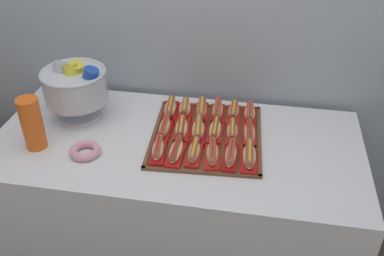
{
  "coord_description": "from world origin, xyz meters",
  "views": [
    {
      "loc": [
        0.34,
        -1.52,
        1.91
      ],
      "look_at": [
        0.07,
        0.0,
        0.87
      ],
      "focal_mm": 40.99,
      "sensor_mm": 36.0,
      "label": 1
    }
  ],
  "objects": [
    {
      "name": "hot_dog_8",
      "position": [
        0.09,
        0.05,
        0.83
      ],
      "size": [
        0.09,
        0.18,
        0.06
      ],
      "color": "#B21414",
      "rests_on": "serving_tray"
    },
    {
      "name": "donut",
      "position": [
        -0.36,
        -0.16,
        0.81
      ],
      "size": [
        0.13,
        0.13,
        0.03
      ],
      "color": "pink",
      "rests_on": "buffet_table"
    },
    {
      "name": "cup_stack",
      "position": [
        -0.58,
        -0.14,
        0.91
      ],
      "size": [
        0.09,
        0.09,
        0.23
      ],
      "color": "#EA5B19",
      "rests_on": "buffet_table"
    },
    {
      "name": "hot_dog_7",
      "position": [
        0.02,
        0.05,
        0.82
      ],
      "size": [
        0.09,
        0.18,
        0.06
      ],
      "color": "red",
      "rests_on": "serving_tray"
    },
    {
      "name": "hot_dog_13",
      "position": [
        0.0,
        0.21,
        0.83
      ],
      "size": [
        0.08,
        0.16,
        0.06
      ],
      "color": "red",
      "rests_on": "serving_tray"
    },
    {
      "name": "hot_dog_1",
      "position": [
        0.03,
        -0.12,
        0.83
      ],
      "size": [
        0.06,
        0.18,
        0.06
      ],
      "color": "red",
      "rests_on": "serving_tray"
    },
    {
      "name": "hot_dog_4",
      "position": [
        0.25,
        -0.1,
        0.83
      ],
      "size": [
        0.06,
        0.18,
        0.06
      ],
      "color": "#B21414",
      "rests_on": "serving_tray"
    },
    {
      "name": "buffet_table",
      "position": [
        0.0,
        0.0,
        0.42
      ],
      "size": [
        1.62,
        0.78,
        0.79
      ],
      "color": "silver",
      "rests_on": "ground_plane"
    },
    {
      "name": "hot_dog_15",
      "position": [
        0.15,
        0.22,
        0.83
      ],
      "size": [
        0.07,
        0.18,
        0.07
      ],
      "color": "red",
      "rests_on": "serving_tray"
    },
    {
      "name": "hot_dog_12",
      "position": [
        -0.07,
        0.21,
        0.82
      ],
      "size": [
        0.09,
        0.18,
        0.06
      ],
      "color": "#B21414",
      "rests_on": "serving_tray"
    },
    {
      "name": "hot_dog_2",
      "position": [
        0.1,
        -0.11,
        0.83
      ],
      "size": [
        0.06,
        0.16,
        0.06
      ],
      "color": "red",
      "rests_on": "serving_tray"
    },
    {
      "name": "hot_dog_14",
      "position": [
        0.08,
        0.22,
        0.83
      ],
      "size": [
        0.08,
        0.19,
        0.06
      ],
      "color": "red",
      "rests_on": "serving_tray"
    },
    {
      "name": "hot_dog_16",
      "position": [
        0.23,
        0.23,
        0.83
      ],
      "size": [
        0.06,
        0.17,
        0.06
      ],
      "color": "red",
      "rests_on": "serving_tray"
    },
    {
      "name": "hot_dog_11",
      "position": [
        0.31,
        0.07,
        0.82
      ],
      "size": [
        0.07,
        0.19,
        0.06
      ],
      "color": "red",
      "rests_on": "serving_tray"
    },
    {
      "name": "hot_dog_17",
      "position": [
        0.3,
        0.23,
        0.82
      ],
      "size": [
        0.07,
        0.15,
        0.06
      ],
      "color": "#B21414",
      "rests_on": "serving_tray"
    },
    {
      "name": "serving_tray",
      "position": [
        0.13,
        0.06,
        0.8
      ],
      "size": [
        0.51,
        0.55,
        0.01
      ],
      "color": "brown",
      "rests_on": "buffet_table"
    },
    {
      "name": "hot_dog_6",
      "position": [
        -0.06,
        0.04,
        0.83
      ],
      "size": [
        0.07,
        0.17,
        0.06
      ],
      "color": "red",
      "rests_on": "serving_tray"
    },
    {
      "name": "hot_dog_3",
      "position": [
        0.18,
        -0.11,
        0.83
      ],
      "size": [
        0.08,
        0.18,
        0.06
      ],
      "color": "red",
      "rests_on": "serving_tray"
    },
    {
      "name": "hot_dog_0",
      "position": [
        -0.05,
        -0.12,
        0.83
      ],
      "size": [
        0.08,
        0.16,
        0.06
      ],
      "color": "red",
      "rests_on": "serving_tray"
    },
    {
      "name": "hot_dog_10",
      "position": [
        0.24,
        0.06,
        0.83
      ],
      "size": [
        0.07,
        0.16,
        0.06
      ],
      "color": "red",
      "rests_on": "serving_tray"
    },
    {
      "name": "punch_bowl",
      "position": [
        -0.49,
        0.12,
        0.96
      ],
      "size": [
        0.3,
        0.3,
        0.29
      ],
      "color": "silver",
      "rests_on": "buffet_table"
    },
    {
      "name": "hot_dog_9",
      "position": [
        0.17,
        0.06,
        0.83
      ],
      "size": [
        0.07,
        0.18,
        0.06
      ],
      "color": "red",
      "rests_on": "serving_tray"
    },
    {
      "name": "hot_dog_5",
      "position": [
        0.33,
        -0.1,
        0.83
      ],
      "size": [
        0.08,
        0.19,
        0.06
      ],
      "color": "red",
      "rests_on": "serving_tray"
    }
  ]
}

